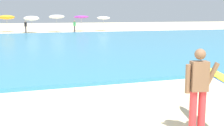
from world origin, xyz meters
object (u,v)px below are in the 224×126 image
at_px(beachgoer_near_row_left, 75,26).
at_px(beach_umbrella_6, 81,17).
at_px(surfer_with_board, 210,83).
at_px(beach_umbrella_7, 103,18).
at_px(beach_umbrella_4, 31,18).
at_px(beach_umbrella_3, 7,17).
at_px(beach_umbrella_5, 57,17).
at_px(beachgoer_near_row_mid, 26,26).

bearing_deg(beachgoer_near_row_left, beach_umbrella_6, 54.38).
bearing_deg(beach_umbrella_6, surfer_with_board, -98.31).
relative_size(beach_umbrella_6, beach_umbrella_7, 1.06).
xyz_separation_m(surfer_with_board, beach_umbrella_7, (8.73, 36.88, 0.86)).
bearing_deg(beach_umbrella_7, beach_umbrella_4, -171.33).
bearing_deg(beach_umbrella_3, beach_umbrella_7, -3.64).
height_order(beach_umbrella_7, beachgoer_near_row_left, beach_umbrella_7).
bearing_deg(beach_umbrella_5, beach_umbrella_6, 14.67).
distance_m(beach_umbrella_3, beach_umbrella_5, 6.82).
xyz_separation_m(beach_umbrella_3, beach_umbrella_4, (3.15, -2.44, -0.12)).
height_order(beach_umbrella_5, beach_umbrella_6, beach_umbrella_5).
bearing_deg(beach_umbrella_5, beach_umbrella_3, 162.23).
height_order(beach_umbrella_3, beach_umbrella_5, beach_umbrella_5).
relative_size(beach_umbrella_3, beach_umbrella_5, 0.97).
bearing_deg(beach_umbrella_6, beach_umbrella_5, -165.33).
bearing_deg(beach_umbrella_4, beach_umbrella_5, 6.06).
xyz_separation_m(beach_umbrella_6, beachgoer_near_row_left, (-1.38, -1.92, -1.19)).
height_order(surfer_with_board, beachgoer_near_row_left, surfer_with_board).
xyz_separation_m(surfer_with_board, beach_umbrella_3, (-4.76, 37.73, 0.98)).
relative_size(beach_umbrella_5, beach_umbrella_6, 1.07).
distance_m(surfer_with_board, beach_umbrella_5, 35.71).
relative_size(beach_umbrella_5, beachgoer_near_row_mid, 1.53).
height_order(beach_umbrella_5, beachgoer_near_row_left, beach_umbrella_5).
bearing_deg(beachgoer_near_row_mid, beach_umbrella_3, 130.76).
height_order(surfer_with_board, beach_umbrella_3, beach_umbrella_3).
bearing_deg(beachgoer_near_row_mid, beach_umbrella_6, 11.55).
relative_size(beach_umbrella_7, beachgoer_near_row_left, 1.36).
distance_m(surfer_with_board, beachgoer_near_row_left, 34.91).
relative_size(beach_umbrella_4, beachgoer_near_row_left, 1.42).
relative_size(beach_umbrella_3, beach_umbrella_6, 1.04).
bearing_deg(beach_umbrella_3, beach_umbrella_6, -6.40).
distance_m(beach_umbrella_3, beachgoer_near_row_left, 9.33).
height_order(beach_umbrella_3, beach_umbrella_7, beach_umbrella_3).
bearing_deg(surfer_with_board, beachgoer_near_row_left, 83.47).
bearing_deg(beach_umbrella_5, beach_umbrella_7, 9.90).
bearing_deg(beachgoer_near_row_mid, beach_umbrella_4, 19.61).
bearing_deg(beach_umbrella_6, beachgoer_near_row_left, -125.62).
height_order(beach_umbrella_6, beach_umbrella_7, beach_umbrella_6).
xyz_separation_m(beach_umbrella_5, beach_umbrella_6, (3.61, 0.95, -0.05)).
relative_size(beachgoer_near_row_left, beachgoer_near_row_mid, 1.00).
bearing_deg(beachgoer_near_row_left, beachgoer_near_row_mid, 177.01).
bearing_deg(beach_umbrella_3, beach_umbrella_4, -37.77).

